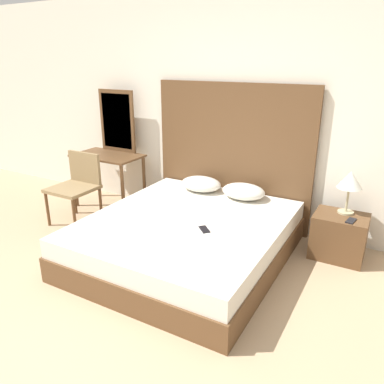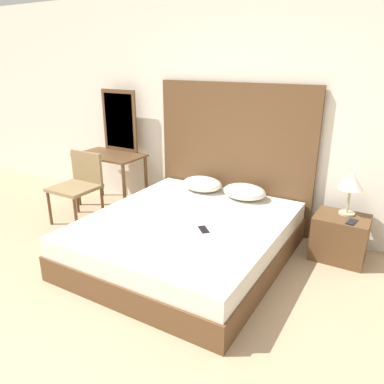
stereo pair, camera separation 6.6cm
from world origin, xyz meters
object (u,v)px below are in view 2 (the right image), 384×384
at_px(nightstand, 340,237).
at_px(table_lamp, 351,182).
at_px(phone_on_bed, 204,229).
at_px(vanity_desk, 110,163).
at_px(bed, 187,238).
at_px(phone_on_nightstand, 352,222).
at_px(chair, 79,182).

xyz_separation_m(nightstand, table_lamp, (0.02, 0.08, 0.57)).
bearing_deg(phone_on_bed, nightstand, 40.58).
bearing_deg(vanity_desk, nightstand, 1.22).
relative_size(bed, phone_on_nightstand, 13.23).
xyz_separation_m(table_lamp, chair, (-3.01, -0.71, -0.30)).
distance_m(bed, table_lamp, 1.72).
bearing_deg(phone_on_nightstand, chair, -170.36).
relative_size(bed, vanity_desk, 2.31).
bearing_deg(phone_on_bed, chair, 171.32).
height_order(phone_on_bed, vanity_desk, vanity_desk).
distance_m(phone_on_bed, chair, 1.94).
relative_size(nightstand, phone_on_nightstand, 3.24).
distance_m(bed, vanity_desk, 1.83).
bearing_deg(table_lamp, vanity_desk, -177.21).
xyz_separation_m(bed, phone_on_nightstand, (1.44, 0.67, 0.25)).
bearing_deg(vanity_desk, table_lamp, 2.79).
distance_m(bed, chair, 1.67).
relative_size(phone_on_nightstand, chair, 0.19).
bearing_deg(table_lamp, nightstand, -104.62).
height_order(bed, vanity_desk, vanity_desk).
xyz_separation_m(bed, chair, (-1.64, 0.15, 0.29)).
xyz_separation_m(table_lamp, phone_on_nightstand, (0.08, -0.19, -0.33)).
xyz_separation_m(nightstand, phone_on_nightstand, (0.10, -0.10, 0.24)).
height_order(nightstand, vanity_desk, vanity_desk).
height_order(phone_on_nightstand, vanity_desk, vanity_desk).
relative_size(table_lamp, phone_on_nightstand, 2.78).
relative_size(phone_on_bed, table_lamp, 0.35).
relative_size(bed, chair, 2.47).
bearing_deg(phone_on_bed, phone_on_nightstand, 34.83).
relative_size(phone_on_bed, nightstand, 0.30).
xyz_separation_m(phone_on_nightstand, chair, (-3.09, -0.52, 0.04)).
bearing_deg(table_lamp, chair, -166.71).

